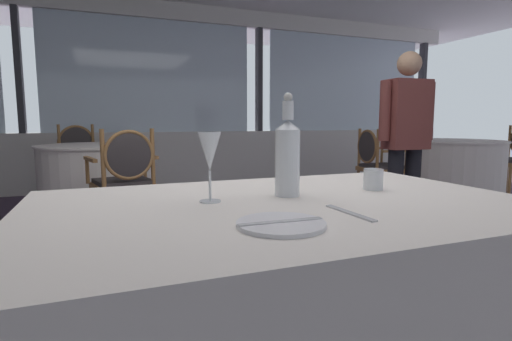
% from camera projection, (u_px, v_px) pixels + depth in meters
% --- Properties ---
extents(ground_plane, '(14.51, 14.51, 0.00)m').
position_uv_depth(ground_plane, '(249.00, 306.00, 2.15)').
color(ground_plane, '#47384C').
extents(window_wall_far, '(10.91, 0.14, 2.76)m').
position_uv_depth(window_wall_far, '(153.00, 115.00, 5.88)').
color(window_wall_far, silver).
rests_on(window_wall_far, ground_plane).
extents(foreground_table, '(1.50, 0.96, 0.77)m').
position_uv_depth(foreground_table, '(287.00, 322.00, 1.22)').
color(foreground_table, white).
rests_on(foreground_table, ground_plane).
extents(side_plate, '(0.21, 0.21, 0.01)m').
position_uv_depth(side_plate, '(281.00, 224.00, 0.90)').
color(side_plate, white).
rests_on(side_plate, foreground_table).
extents(butter_knife, '(0.21, 0.03, 0.00)m').
position_uv_depth(butter_knife, '(281.00, 222.00, 0.90)').
color(butter_knife, silver).
rests_on(butter_knife, foreground_table).
extents(dinner_fork, '(0.03, 0.20, 0.00)m').
position_uv_depth(dinner_fork, '(350.00, 213.00, 1.02)').
color(dinner_fork, silver).
rests_on(dinner_fork, foreground_table).
extents(water_bottle, '(0.08, 0.08, 0.33)m').
position_uv_depth(water_bottle, '(288.00, 155.00, 1.25)').
color(water_bottle, white).
rests_on(water_bottle, foreground_table).
extents(wine_glass, '(0.07, 0.07, 0.21)m').
position_uv_depth(wine_glass, '(210.00, 153.00, 1.15)').
color(wine_glass, white).
rests_on(wine_glass, foreground_table).
extents(water_tumbler, '(0.07, 0.07, 0.07)m').
position_uv_depth(water_tumbler, '(373.00, 179.00, 1.38)').
color(water_tumbler, white).
rests_on(water_tumbler, foreground_table).
extents(background_table_1, '(1.18, 1.18, 0.77)m').
position_uv_depth(background_table_1, '(98.00, 181.00, 4.14)').
color(background_table_1, white).
rests_on(background_table_1, ground_plane).
extents(dining_chair_1_0, '(0.61, 0.55, 0.97)m').
position_uv_depth(dining_chair_1_0, '(79.00, 157.00, 4.96)').
color(dining_chair_1_0, olive).
rests_on(dining_chair_1_0, ground_plane).
extents(dining_chair_1_1, '(0.61, 0.55, 0.95)m').
position_uv_depth(dining_chair_1_1, '(125.00, 175.00, 3.28)').
color(dining_chair_1_1, olive).
rests_on(dining_chair_1_1, ground_plane).
extents(background_table_2, '(1.33, 1.33, 0.77)m').
position_uv_depth(background_table_2, '(449.00, 170.00, 5.10)').
color(background_table_2, white).
rests_on(background_table_2, ground_plane).
extents(dining_chair_2_0, '(0.51, 0.57, 0.92)m').
position_uv_depth(dining_chair_2_0, '(376.00, 160.00, 4.78)').
color(dining_chair_2_0, olive).
rests_on(dining_chair_2_0, ground_plane).
extents(diner_person_0, '(0.53, 0.22, 1.58)m').
position_uv_depth(diner_person_0, '(406.00, 135.00, 3.32)').
color(diner_person_0, black).
rests_on(diner_person_0, ground_plane).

